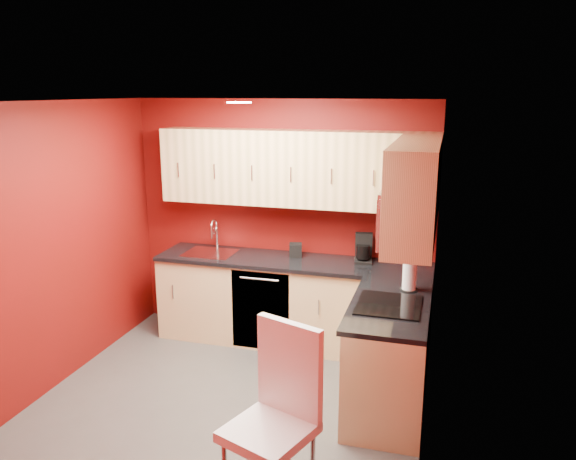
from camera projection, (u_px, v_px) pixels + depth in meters
The scene contains 21 objects.
floor at pixel (233, 397), 4.85m from camera, with size 3.20×3.20×0.00m, color #43413F.
ceiling at pixel (225, 101), 4.25m from camera, with size 3.20×3.20×0.00m, color white.
wall_back at pixel (282, 219), 5.95m from camera, with size 3.20×3.20×0.00m, color #5E0909.
wall_front at pixel (130, 334), 3.15m from camera, with size 3.20×3.20×0.00m, color #5E0909.
wall_left at pixel (61, 244), 4.98m from camera, with size 3.00×3.00×0.00m, color #5E0909.
wall_right at pixel (432, 276), 4.12m from camera, with size 3.00×3.00×0.00m, color #5E0909.
base_cabinets_back at pixel (292, 303), 5.82m from camera, with size 2.80×0.60×0.87m, color #D5B579.
base_cabinets_right at pixel (390, 357), 4.64m from camera, with size 0.60×1.30×0.87m, color #D5B579.
countertop_back at pixel (292, 262), 5.69m from camera, with size 2.80×0.63×0.04m, color black.
countertop_right at pixel (390, 306), 4.52m from camera, with size 0.63×1.27×0.04m, color black.
upper_cabinets_back at pixel (296, 168), 5.60m from camera, with size 2.80×0.35×0.75m, color #D8B47A.
upper_cabinets_right at pixel (416, 181), 4.43m from camera, with size 0.35×1.55×0.75m.
microwave at pixel (408, 215), 4.27m from camera, with size 0.42×0.76×0.42m.
cooktop at pixel (389, 305), 4.48m from camera, with size 0.50×0.55×0.01m, color black.
sink at pixel (211, 249), 5.94m from camera, with size 0.52×0.42×0.35m.
dishwasher_front at pixel (260, 311), 5.61m from camera, with size 0.60×0.02×0.82m, color black.
downlight at pixel (239, 102), 4.53m from camera, with size 0.20×0.20×0.01m, color white.
coffee_maker at pixel (364, 248), 5.58m from camera, with size 0.17×0.23×0.29m, color black, non-canonical shape.
napkin_holder at pixel (296, 250), 5.79m from camera, with size 0.13×0.13×0.14m, color black, non-canonical shape.
paper_towel at pixel (409, 275), 4.79m from camera, with size 0.16×0.16×0.27m, color white, non-canonical shape.
dining_chair at pixel (269, 422), 3.46m from camera, with size 0.48×0.50×1.18m, color white, non-canonical shape.
Camera 1 is at (1.66, -4.06, 2.58)m, focal length 35.00 mm.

